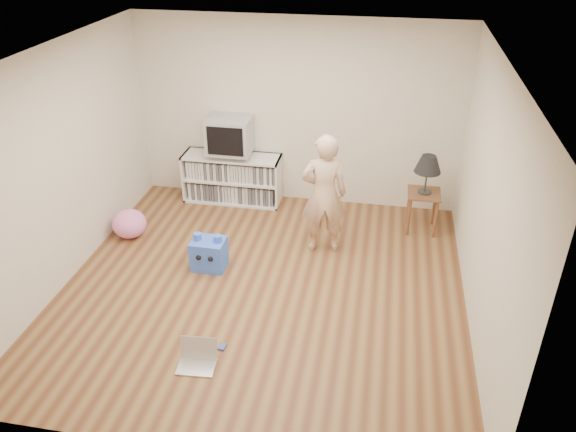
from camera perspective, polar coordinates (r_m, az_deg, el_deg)
The scene contains 13 objects.
ground at distance 6.46m, azimuth -2.56°, elevation -7.24°, with size 4.50×4.50×0.00m, color brown.
walls at distance 5.78m, azimuth -2.85°, elevation 3.16°, with size 4.52×4.52×2.60m.
ceiling at distance 5.33m, azimuth -3.20°, elevation 15.78°, with size 4.50×4.50×0.01m, color white.
media_unit at distance 8.17m, azimuth -5.63°, elevation 3.89°, with size 1.40×0.45×0.70m.
dvd_deck at distance 8.00m, azimuth -5.79°, elevation 6.33°, with size 0.45×0.35×0.07m, color gray.
crt_tv at distance 7.89m, azimuth -5.90°, elevation 8.23°, with size 0.60×0.53×0.50m.
side_table at distance 7.54m, azimuth 13.57°, elevation 1.43°, with size 0.42×0.42×0.55m.
table_lamp at distance 7.32m, azimuth 14.04°, elevation 5.06°, with size 0.34×0.34×0.52m.
person at distance 6.76m, azimuth 3.67°, elevation 2.20°, with size 0.56×0.37×1.54m, color beige.
laptop at distance 5.56m, azimuth -9.18°, elevation -14.02°, with size 0.37×0.31×0.24m.
playing_cards at distance 5.72m, azimuth -6.71°, elevation -13.06°, with size 0.07×0.09×0.02m, color #3E55A6.
plush_blue at distance 6.74m, azimuth -8.04°, elevation -3.79°, with size 0.40×0.35×0.46m.
plush_pink at distance 7.57m, azimuth -15.81°, elevation -0.76°, with size 0.44×0.44×0.37m, color #FF7ECE.
Camera 1 is at (1.22, -5.04, 3.86)m, focal length 35.00 mm.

